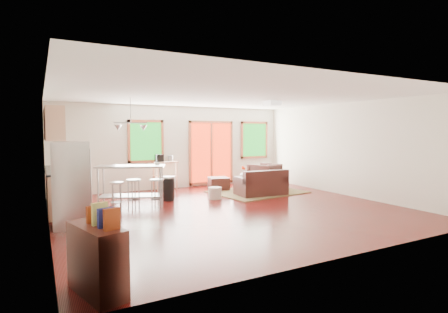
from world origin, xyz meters
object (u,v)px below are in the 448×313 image
rug (257,192)px  armchair (264,174)px  refrigerator (72,185)px  loveseat (261,185)px  kitchen_cart (164,165)px  ottoman (218,184)px  island (131,178)px  coffee_table (253,181)px

rug → armchair: 1.10m
armchair → refrigerator: 6.30m
loveseat → kitchen_cart: (-2.10, 2.24, 0.46)m
ottoman → refrigerator: 5.01m
refrigerator → island: size_ratio=0.95×
island → loveseat: bearing=-3.6°
rug → armchair: (0.74, 0.70, 0.42)m
loveseat → armchair: armchair is taller
ottoman → refrigerator: refrigerator is taller
coffee_table → armchair: size_ratio=1.16×
loveseat → ottoman: size_ratio=2.43×
kitchen_cart → armchair: bearing=-19.5°
rug → kitchen_cart: kitchen_cart is taller
rug → loveseat: loveseat is taller
loveseat → coffee_table: loveseat is taller
coffee_table → island: 3.72m
armchair → ottoman: bearing=-30.6°
refrigerator → rug: bearing=23.1°
armchair → refrigerator: refrigerator is taller
loveseat → refrigerator: refrigerator is taller
island → rug: bearing=3.8°
loveseat → island: 3.61m
island → kitchen_cart: bearing=53.6°
refrigerator → loveseat: bearing=18.5°
loveseat → island: (-3.58, 0.22, 0.39)m
armchair → kitchen_cart: kitchen_cart is taller
loveseat → refrigerator: size_ratio=0.88×
rug → island: island is taller
coffee_table → rug: bearing=-65.2°
loveseat → refrigerator: (-4.96, -1.08, 0.51)m
loveseat → island: bearing=-179.6°
ottoman → refrigerator: size_ratio=0.36×
rug → kitchen_cart: bearing=142.0°
coffee_table → armchair: (0.81, 0.55, 0.10)m
loveseat → ottoman: 1.54m
coffee_table → island: bearing=-173.8°
ottoman → kitchen_cart: bearing=149.8°
armchair → island: size_ratio=0.51×
rug → armchair: bearing=43.7°
armchair → ottoman: 1.59m
armchair → kitchen_cart: 3.20m
coffee_table → armchair: 0.98m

